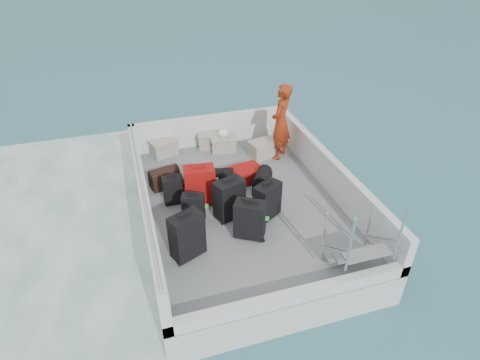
% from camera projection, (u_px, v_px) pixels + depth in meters
% --- Properties ---
extents(ground, '(160.00, 160.00, 0.00)m').
position_uv_depth(ground, '(241.00, 227.00, 7.80)').
color(ground, '#1A4F5E').
rests_on(ground, ground).
extents(ferry_hull, '(3.60, 5.00, 0.60)m').
position_uv_depth(ferry_hull, '(241.00, 215.00, 7.63)').
color(ferry_hull, silver).
rests_on(ferry_hull, ground).
extents(deck, '(3.30, 4.70, 0.02)m').
position_uv_depth(deck, '(241.00, 202.00, 7.46)').
color(deck, slate).
rests_on(deck, ferry_hull).
extents(deck_fittings, '(3.60, 5.00, 0.90)m').
position_uv_depth(deck_fittings, '(265.00, 191.00, 7.08)').
color(deck_fittings, silver).
rests_on(deck_fittings, deck).
extents(suitcase_0, '(0.57, 0.46, 0.77)m').
position_uv_depth(suitcase_0, '(187.00, 236.00, 6.06)').
color(suitcase_0, black).
rests_on(suitcase_0, deck).
extents(suitcase_1, '(0.42, 0.32, 0.56)m').
position_uv_depth(suitcase_1, '(194.00, 209.00, 6.80)').
color(suitcase_1, black).
rests_on(suitcase_1, deck).
extents(suitcase_2, '(0.37, 0.23, 0.54)m').
position_uv_depth(suitcase_2, '(174.00, 190.00, 7.29)').
color(suitcase_2, black).
rests_on(suitcase_2, deck).
extents(suitcase_4, '(0.57, 0.45, 0.74)m').
position_uv_depth(suitcase_4, '(229.00, 199.00, 6.89)').
color(suitcase_4, black).
rests_on(suitcase_4, deck).
extents(suitcase_5, '(0.58, 0.38, 0.75)m').
position_uv_depth(suitcase_5, '(200.00, 186.00, 7.23)').
color(suitcase_5, '#A1100C').
rests_on(suitcase_5, deck).
extents(suitcase_6, '(0.57, 0.50, 0.67)m').
position_uv_depth(suitcase_6, '(250.00, 220.00, 6.47)').
color(suitcase_6, black).
rests_on(suitcase_6, deck).
extents(suitcase_7, '(0.55, 0.49, 0.67)m').
position_uv_depth(suitcase_7, '(267.00, 201.00, 6.90)').
color(suitcase_7, black).
rests_on(suitcase_7, deck).
extents(suitcase_8, '(0.77, 0.58, 0.28)m').
position_uv_depth(suitcase_8, '(244.00, 175.00, 7.98)').
color(suitcase_8, '#A1100C').
rests_on(suitcase_8, deck).
extents(duffel_0, '(0.62, 0.44, 0.32)m').
position_uv_depth(duffel_0, '(165.00, 179.00, 7.80)').
color(duffel_0, black).
rests_on(duffel_0, deck).
extents(duffel_1, '(0.53, 0.40, 0.32)m').
position_uv_depth(duffel_1, '(221.00, 180.00, 7.77)').
color(duffel_1, black).
rests_on(duffel_1, deck).
extents(duffel_2, '(0.52, 0.60, 0.32)m').
position_uv_depth(duffel_2, '(262.00, 183.00, 7.70)').
color(duffel_2, black).
rests_on(duffel_2, deck).
extents(crate_0, '(0.62, 0.51, 0.32)m').
position_uv_depth(crate_0, '(164.00, 148.00, 8.86)').
color(crate_0, '#ABA995').
rests_on(crate_0, deck).
extents(crate_1, '(0.67, 0.55, 0.35)m').
position_uv_depth(crate_1, '(212.00, 141.00, 9.12)').
color(crate_1, '#ABA995').
rests_on(crate_1, deck).
extents(crate_2, '(0.58, 0.45, 0.32)m').
position_uv_depth(crate_2, '(224.00, 144.00, 9.01)').
color(crate_2, '#ABA995').
rests_on(crate_2, deck).
extents(crate_3, '(0.61, 0.48, 0.33)m').
position_uv_depth(crate_3, '(263.00, 150.00, 8.79)').
color(crate_3, '#ABA995').
rests_on(crate_3, deck).
extents(yellow_bag, '(0.28, 0.26, 0.22)m').
position_uv_depth(yellow_bag, '(278.00, 142.00, 9.23)').
color(yellow_bag, yellow).
rests_on(yellow_bag, deck).
extents(white_bag, '(0.24, 0.24, 0.18)m').
position_uv_depth(white_bag, '(223.00, 134.00, 8.87)').
color(white_bag, white).
rests_on(white_bag, crate_2).
extents(passenger, '(0.70, 0.71, 1.65)m').
position_uv_depth(passenger, '(281.00, 122.00, 8.43)').
color(passenger, red).
rests_on(passenger, deck).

